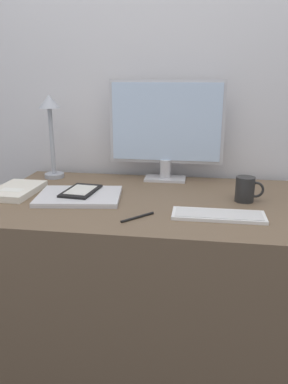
{
  "coord_description": "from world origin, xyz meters",
  "views": [
    {
      "loc": [
        0.2,
        -1.29,
        1.23
      ],
      "look_at": [
        -0.0,
        0.04,
        0.81
      ],
      "focal_mm": 35.0,
      "sensor_mm": 36.0,
      "label": 1
    }
  ],
  "objects_px": {
    "keyboard": "(218,215)",
    "desk_lamp": "(51,122)",
    "monitor": "(166,127)",
    "pen": "(138,217)",
    "laptop": "(79,196)",
    "ereader": "(81,191)",
    "notebook": "(16,190)",
    "coffee_mug": "(246,189)"
  },
  "relations": [
    {
      "from": "keyboard",
      "to": "desk_lamp",
      "type": "xyz_separation_m",
      "value": [
        -0.78,
        0.43,
        0.26
      ]
    },
    {
      "from": "monitor",
      "to": "pen",
      "type": "xyz_separation_m",
      "value": [
        -0.05,
        -0.52,
        -0.25
      ]
    },
    {
      "from": "laptop",
      "to": "ereader",
      "type": "distance_m",
      "value": 0.03
    },
    {
      "from": "ereader",
      "to": "notebook",
      "type": "distance_m",
      "value": 0.28
    },
    {
      "from": "ereader",
      "to": "pen",
      "type": "bearing_deg",
      "value": -38.01
    },
    {
      "from": "ereader",
      "to": "pen",
      "type": "xyz_separation_m",
      "value": [
        0.27,
        -0.21,
        -0.02
      ]
    },
    {
      "from": "laptop",
      "to": "desk_lamp",
      "type": "distance_m",
      "value": 0.46
    },
    {
      "from": "notebook",
      "to": "laptop",
      "type": "bearing_deg",
      "value": -5.1
    },
    {
      "from": "laptop",
      "to": "pen",
      "type": "distance_m",
      "value": 0.33
    },
    {
      "from": "ereader",
      "to": "pen",
      "type": "height_order",
      "value": "ereader"
    },
    {
      "from": "monitor",
      "to": "keyboard",
      "type": "bearing_deg",
      "value": -63.43
    },
    {
      "from": "keyboard",
      "to": "ereader",
      "type": "xyz_separation_m",
      "value": [
        -0.56,
        0.16,
        0.02
      ]
    },
    {
      "from": "pen",
      "to": "laptop",
      "type": "bearing_deg",
      "value": 145.75
    },
    {
      "from": "monitor",
      "to": "notebook",
      "type": "distance_m",
      "value": 0.72
    },
    {
      "from": "laptop",
      "to": "pen",
      "type": "xyz_separation_m",
      "value": [
        0.27,
        -0.19,
        -0.0
      ]
    },
    {
      "from": "monitor",
      "to": "laptop",
      "type": "distance_m",
      "value": 0.52
    },
    {
      "from": "desk_lamp",
      "to": "coffee_mug",
      "type": "height_order",
      "value": "desk_lamp"
    },
    {
      "from": "desk_lamp",
      "to": "pen",
      "type": "distance_m",
      "value": 0.74
    },
    {
      "from": "laptop",
      "to": "coffee_mug",
      "type": "height_order",
      "value": "coffee_mug"
    },
    {
      "from": "ereader",
      "to": "desk_lamp",
      "type": "relative_size",
      "value": 0.51
    },
    {
      "from": "monitor",
      "to": "laptop",
      "type": "xyz_separation_m",
      "value": [
        -0.32,
        -0.34,
        -0.24
      ]
    },
    {
      "from": "keyboard",
      "to": "pen",
      "type": "height_order",
      "value": "keyboard"
    },
    {
      "from": "monitor",
      "to": "notebook",
      "type": "xyz_separation_m",
      "value": [
        -0.61,
        -0.31,
        -0.24
      ]
    },
    {
      "from": "monitor",
      "to": "notebook",
      "type": "bearing_deg",
      "value": -152.65
    },
    {
      "from": "monitor",
      "to": "keyboard",
      "type": "distance_m",
      "value": 0.58
    },
    {
      "from": "laptop",
      "to": "notebook",
      "type": "bearing_deg",
      "value": 174.9
    },
    {
      "from": "pen",
      "to": "ereader",
      "type": "bearing_deg",
      "value": 141.99
    },
    {
      "from": "ereader",
      "to": "notebook",
      "type": "xyz_separation_m",
      "value": [
        -0.28,
        -0.0,
        -0.01
      ]
    },
    {
      "from": "coffee_mug",
      "to": "pen",
      "type": "bearing_deg",
      "value": -147.61
    },
    {
      "from": "notebook",
      "to": "ereader",
      "type": "bearing_deg",
      "value": 0.78
    },
    {
      "from": "desk_lamp",
      "to": "coffee_mug",
      "type": "relative_size",
      "value": 3.54
    },
    {
      "from": "desk_lamp",
      "to": "notebook",
      "type": "xyz_separation_m",
      "value": [
        -0.06,
        -0.28,
        -0.26
      ]
    },
    {
      "from": "monitor",
      "to": "ereader",
      "type": "distance_m",
      "value": 0.5
    },
    {
      "from": "desk_lamp",
      "to": "notebook",
      "type": "relative_size",
      "value": 1.51
    },
    {
      "from": "monitor",
      "to": "notebook",
      "type": "relative_size",
      "value": 2.03
    },
    {
      "from": "desk_lamp",
      "to": "pen",
      "type": "bearing_deg",
      "value": -44.42
    },
    {
      "from": "laptop",
      "to": "desk_lamp",
      "type": "relative_size",
      "value": 0.91
    },
    {
      "from": "laptop",
      "to": "monitor",
      "type": "bearing_deg",
      "value": 46.66
    },
    {
      "from": "desk_lamp",
      "to": "pen",
      "type": "xyz_separation_m",
      "value": [
        0.5,
        -0.49,
        -0.26
      ]
    },
    {
      "from": "laptop",
      "to": "desk_lamp",
      "type": "bearing_deg",
      "value": 126.7
    },
    {
      "from": "monitor",
      "to": "keyboard",
      "type": "height_order",
      "value": "monitor"
    },
    {
      "from": "coffee_mug",
      "to": "monitor",
      "type": "bearing_deg",
      "value": 141.45
    }
  ]
}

